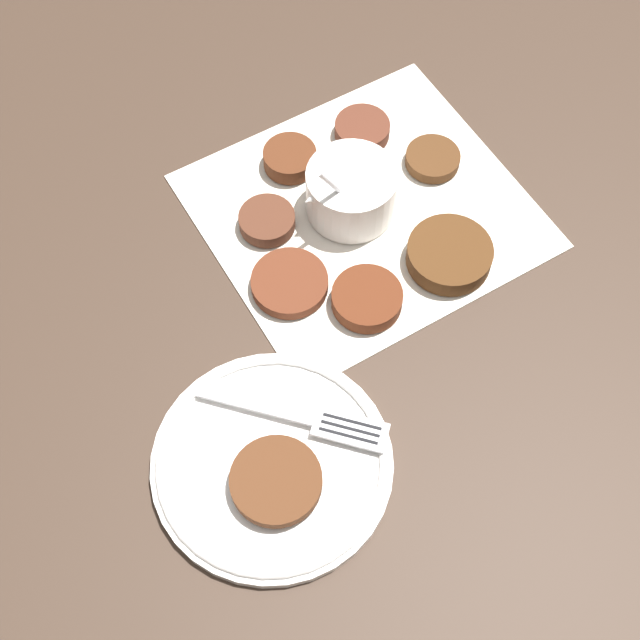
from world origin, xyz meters
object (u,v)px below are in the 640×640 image
(serving_plate, at_px, (272,463))
(fritter_on_plate, at_px, (276,481))
(sauce_bowl, at_px, (353,196))
(fork, at_px, (313,420))

(serving_plate, xyz_separation_m, fritter_on_plate, (0.01, 0.02, 0.01))
(sauce_bowl, bearing_deg, fork, 49.80)
(fritter_on_plate, relative_size, fork, 0.57)
(serving_plate, relative_size, fork, 1.52)
(serving_plate, distance_m, fritter_on_plate, 0.03)
(sauce_bowl, distance_m, fork, 0.25)
(fritter_on_plate, distance_m, fork, 0.07)
(sauce_bowl, relative_size, serving_plate, 0.49)
(sauce_bowl, distance_m, fritter_on_plate, 0.31)
(sauce_bowl, height_order, serving_plate, sauce_bowl)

